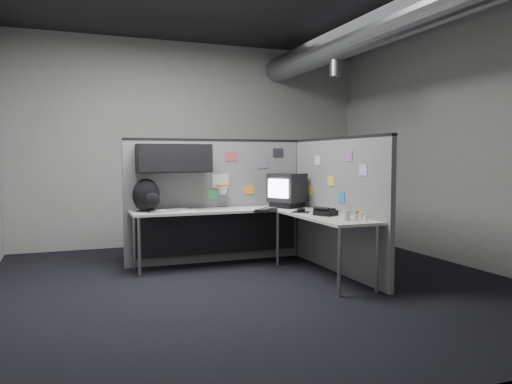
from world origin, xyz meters
name	(u,v)px	position (x,y,z in m)	size (l,w,h in m)	color
room	(305,94)	(0.56, 0.00, 2.10)	(5.62, 5.62, 3.22)	black
partition_back	(206,187)	(-0.25, 1.23, 1.00)	(2.44, 0.42, 1.63)	slate
partition_right	(337,204)	(1.10, 0.22, 0.82)	(0.07, 2.23, 1.63)	slate
desk	(249,220)	(0.15, 0.70, 0.61)	(2.31, 2.11, 0.73)	beige
monitor	(287,190)	(0.76, 0.90, 0.96)	(0.54, 0.54, 0.44)	black
keyboard	(266,210)	(0.32, 0.57, 0.75)	(0.40, 0.39, 0.04)	black
mouse	(301,211)	(0.67, 0.31, 0.75)	(0.30, 0.31, 0.05)	black
phone	(325,212)	(0.78, -0.08, 0.77)	(0.27, 0.28, 0.10)	black
bottles	(359,216)	(0.92, -0.57, 0.77)	(0.14, 0.20, 0.09)	silver
cup	(346,215)	(0.78, -0.53, 0.78)	(0.08, 0.08, 0.11)	beige
papers	(165,210)	(-0.82, 1.10, 0.74)	(0.73, 0.53, 0.02)	white
backpack	(147,196)	(-1.05, 1.02, 0.93)	(0.34, 0.31, 0.40)	black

